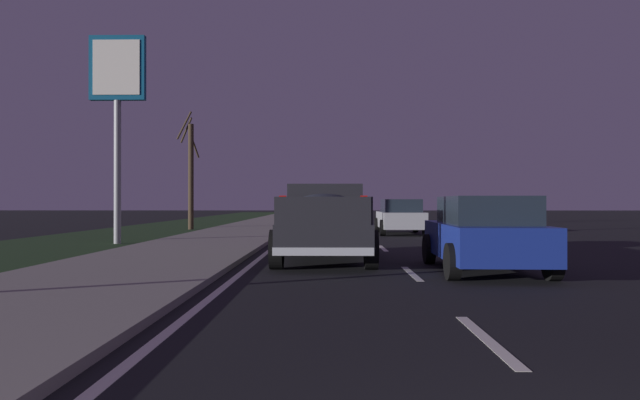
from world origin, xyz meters
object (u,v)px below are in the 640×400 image
at_px(gas_price_sign, 117,87).
at_px(pickup_truck, 325,220).
at_px(sedan_black, 325,214).
at_px(sedan_silver, 400,216).
at_px(sedan_blue, 484,233).
at_px(bare_tree_far, 191,173).

bearing_deg(gas_price_sign, pickup_truck, -129.33).
distance_m(sedan_black, gas_price_sign, 13.50).
height_order(sedan_silver, sedan_blue, same).
xyz_separation_m(sedan_black, gas_price_sign, (-10.60, 7.02, 4.56)).
distance_m(pickup_truck, gas_price_sign, 10.19).
height_order(gas_price_sign, bare_tree_far, gas_price_sign).
relative_size(sedan_blue, gas_price_sign, 0.63).
distance_m(sedan_silver, sedan_black, 5.38).
height_order(sedan_silver, sedan_black, same).
xyz_separation_m(sedan_silver, gas_price_sign, (-6.40, 10.38, 4.56)).
relative_size(pickup_truck, sedan_silver, 1.23).
xyz_separation_m(sedan_blue, gas_price_sign, (8.02, 10.41, 4.56)).
height_order(pickup_truck, sedan_silver, pickup_truck).
bearing_deg(gas_price_sign, sedan_silver, -58.33).
bearing_deg(sedan_black, gas_price_sign, 146.50).
relative_size(sedan_black, sedan_blue, 1.00).
bearing_deg(gas_price_sign, sedan_blue, -127.62).
relative_size(sedan_black, bare_tree_far, 0.72).
bearing_deg(sedan_silver, gas_price_sign, 121.67).
relative_size(sedan_silver, bare_tree_far, 0.72).
height_order(sedan_silver, gas_price_sign, gas_price_sign).
xyz_separation_m(pickup_truck, gas_price_sign, (5.84, 7.12, 4.36)).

